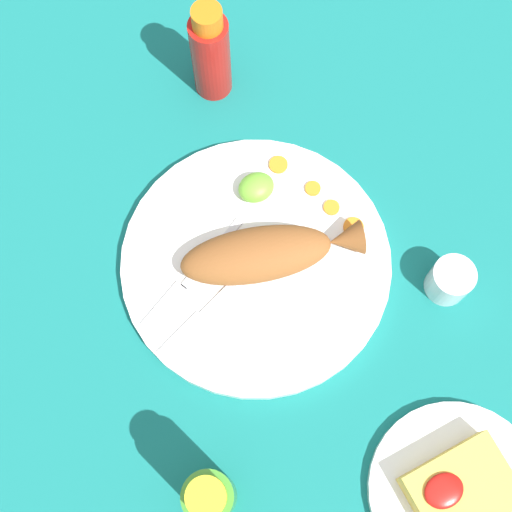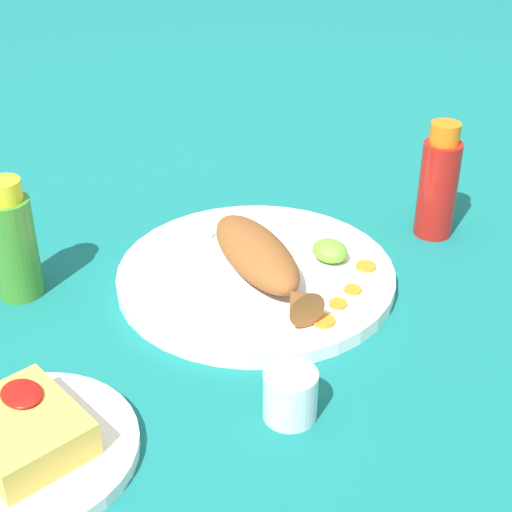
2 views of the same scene
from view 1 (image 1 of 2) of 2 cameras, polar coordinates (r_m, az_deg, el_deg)
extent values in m
plane|color=#146B66|center=(0.92, 0.00, -0.75)|extent=(4.00, 4.00, 0.00)
cylinder|color=white|center=(0.91, 0.00, -0.58)|extent=(0.35, 0.35, 0.02)
ellipsoid|color=brown|center=(0.88, 0.00, 0.09)|extent=(0.20, 0.13, 0.05)
cone|color=brown|center=(0.90, 7.17, 1.31)|extent=(0.05, 0.05, 0.04)
cube|color=silver|center=(0.89, -1.73, -2.17)|extent=(0.11, 0.05, 0.00)
cube|color=silver|center=(0.88, -5.90, -6.38)|extent=(0.07, 0.04, 0.00)
cube|color=silver|center=(0.91, -3.51, 0.24)|extent=(0.11, 0.06, 0.00)
cube|color=silver|center=(0.89, -7.26, -4.20)|extent=(0.07, 0.04, 0.00)
cylinder|color=orange|center=(0.93, 7.81, 2.32)|extent=(0.03, 0.03, 0.00)
cylinder|color=orange|center=(0.93, 6.06, 3.88)|extent=(0.02, 0.02, 0.00)
cylinder|color=orange|center=(0.94, 4.57, 5.41)|extent=(0.02, 0.02, 0.00)
cylinder|color=orange|center=(0.95, 1.80, 7.32)|extent=(0.02, 0.02, 0.00)
ellipsoid|color=#6BB233|center=(0.93, 0.01, 5.51)|extent=(0.05, 0.04, 0.03)
cylinder|color=#B21914|center=(0.98, -3.62, 15.58)|extent=(0.05, 0.05, 0.13)
cylinder|color=orange|center=(0.92, -3.94, 18.42)|extent=(0.04, 0.04, 0.03)
cylinder|color=#3D8428|center=(0.82, -3.63, -18.66)|extent=(0.05, 0.05, 0.13)
cylinder|color=yellow|center=(0.74, -4.01, -18.67)|extent=(0.04, 0.04, 0.03)
cylinder|color=silver|center=(0.92, 15.25, -1.89)|extent=(0.05, 0.05, 0.05)
cylinder|color=white|center=(0.93, 15.03, -2.15)|extent=(0.04, 0.04, 0.02)
cylinder|color=white|center=(0.90, 15.80, -17.75)|extent=(0.21, 0.21, 0.01)
cube|color=gold|center=(0.88, 16.24, -17.71)|extent=(0.11, 0.09, 0.04)
ellipsoid|color=#AD140F|center=(0.85, 14.81, -17.70)|extent=(0.05, 0.04, 0.01)
camera|label=2|loc=(0.87, 66.46, -2.46)|focal=55.00mm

